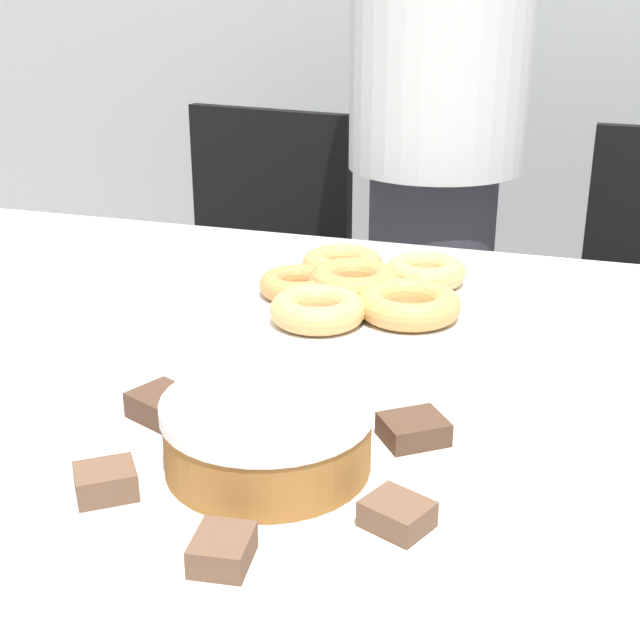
# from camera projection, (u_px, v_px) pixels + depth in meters

# --- Properties ---
(table) EXTENTS (1.73, 1.00, 0.76)m
(table) POSITION_uv_depth(u_px,v_px,m) (285.00, 436.00, 0.98)
(table) COLOR silver
(table) RESTS_ON ground_plane
(person_standing) EXTENTS (0.31, 0.31, 1.69)m
(person_standing) POSITION_uv_depth(u_px,v_px,m) (437.00, 125.00, 1.57)
(person_standing) COLOR #383842
(person_standing) RESTS_ON ground_plane
(office_chair_left) EXTENTS (0.50, 0.50, 0.87)m
(office_chair_left) POSITION_uv_depth(u_px,v_px,m) (242.00, 327.00, 2.00)
(office_chair_left) COLOR black
(office_chair_left) RESTS_ON ground_plane
(plate_cake) EXTENTS (0.36, 0.36, 0.01)m
(plate_cake) POSITION_uv_depth(u_px,v_px,m) (268.00, 471.00, 0.75)
(plate_cake) COLOR white
(plate_cake) RESTS_ON table
(plate_donuts) EXTENTS (0.39, 0.39, 0.01)m
(plate_donuts) POSITION_uv_depth(u_px,v_px,m) (354.00, 300.00, 1.14)
(plate_donuts) COLOR white
(plate_donuts) RESTS_ON table
(frosted_cake) EXTENTS (0.18, 0.18, 0.06)m
(frosted_cake) POSITION_uv_depth(u_px,v_px,m) (268.00, 433.00, 0.74)
(frosted_cake) COLOR #9E662D
(frosted_cake) RESTS_ON plate_cake
(lamington_0) EXTENTS (0.07, 0.07, 0.02)m
(lamington_0) POSITION_uv_depth(u_px,v_px,m) (413.00, 429.00, 0.79)
(lamington_0) COLOR #513828
(lamington_0) RESTS_ON plate_cake
(lamington_1) EXTENTS (0.04, 0.05, 0.02)m
(lamington_1) POSITION_uv_depth(u_px,v_px,m) (301.00, 387.00, 0.87)
(lamington_1) COLOR brown
(lamington_1) RESTS_ON plate_cake
(lamington_2) EXTENTS (0.07, 0.07, 0.02)m
(lamington_2) POSITION_uv_depth(u_px,v_px,m) (164.00, 405.00, 0.83)
(lamington_2) COLOR #513828
(lamington_2) RESTS_ON plate_cake
(lamington_3) EXTENTS (0.06, 0.06, 0.02)m
(lamington_3) POSITION_uv_depth(u_px,v_px,m) (106.00, 482.00, 0.71)
(lamington_3) COLOR brown
(lamington_3) RESTS_ON plate_cake
(lamington_4) EXTENTS (0.04, 0.05, 0.02)m
(lamington_4) POSITION_uv_depth(u_px,v_px,m) (222.00, 550.00, 0.62)
(lamington_4) COLOR brown
(lamington_4) RESTS_ON plate_cake
(lamington_5) EXTENTS (0.06, 0.06, 0.02)m
(lamington_5) POSITION_uv_depth(u_px,v_px,m) (397.00, 514.00, 0.67)
(lamington_5) COLOR brown
(lamington_5) RESTS_ON plate_cake
(donut_0) EXTENTS (0.12, 0.12, 0.04)m
(donut_0) POSITION_uv_depth(u_px,v_px,m) (354.00, 282.00, 1.13)
(donut_0) COLOR #D18E4C
(donut_0) RESTS_ON plate_donuts
(donut_1) EXTENTS (0.11, 0.11, 0.03)m
(donut_1) POSITION_uv_depth(u_px,v_px,m) (425.00, 272.00, 1.18)
(donut_1) COLOR #E5AD66
(donut_1) RESTS_ON plate_donuts
(donut_2) EXTENTS (0.11, 0.11, 0.04)m
(donut_2) POSITION_uv_depth(u_px,v_px,m) (342.00, 265.00, 1.20)
(donut_2) COLOR tan
(donut_2) RESTS_ON plate_donuts
(donut_3) EXTENTS (0.10, 0.10, 0.03)m
(donut_3) POSITION_uv_depth(u_px,v_px,m) (298.00, 284.00, 1.14)
(donut_3) COLOR #D18E4C
(donut_3) RESTS_ON plate_donuts
(donut_4) EXTENTS (0.11, 0.11, 0.03)m
(donut_4) POSITION_uv_depth(u_px,v_px,m) (316.00, 309.00, 1.05)
(donut_4) COLOR #E5AD66
(donut_4) RESTS_ON plate_donuts
(donut_5) EXTENTS (0.12, 0.12, 0.03)m
(donut_5) POSITION_uv_depth(u_px,v_px,m) (409.00, 304.00, 1.06)
(donut_5) COLOR tan
(donut_5) RESTS_ON plate_donuts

